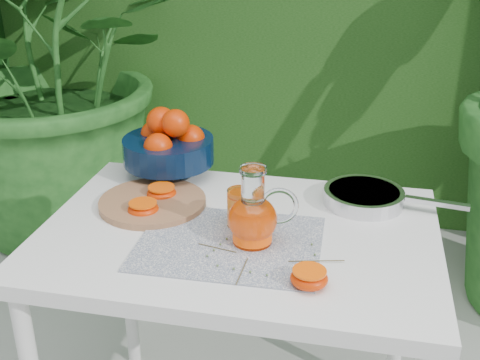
% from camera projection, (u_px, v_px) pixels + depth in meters
% --- Properties ---
extents(potted_plant_left, '(2.07, 2.07, 1.74)m').
position_uv_depth(potted_plant_left, '(56.00, 57.00, 2.77)').
color(potted_plant_left, '#1E521C').
rests_on(potted_plant_left, ground).
extents(white_table, '(1.00, 0.70, 0.75)m').
position_uv_depth(white_table, '(238.00, 258.00, 1.55)').
color(white_table, white).
rests_on(white_table, ground).
extents(placemat, '(0.45, 0.35, 0.00)m').
position_uv_depth(placemat, '(230.00, 243.00, 1.46)').
color(placemat, '#0C1C45').
rests_on(placemat, white_table).
extents(cutting_board, '(0.38, 0.38, 0.02)m').
position_uv_depth(cutting_board, '(153.00, 202.00, 1.64)').
color(cutting_board, '#9C6946').
rests_on(cutting_board, white_table).
extents(fruit_bowl, '(0.30, 0.30, 0.22)m').
position_uv_depth(fruit_bowl, '(169.00, 145.00, 1.80)').
color(fruit_bowl, black).
rests_on(fruit_bowl, white_table).
extents(juice_pitcher, '(0.18, 0.14, 0.20)m').
position_uv_depth(juice_pitcher, '(254.00, 217.00, 1.43)').
color(juice_pitcher, white).
rests_on(juice_pitcher, white_table).
extents(juice_tumbler, '(0.09, 0.09, 0.10)m').
position_uv_depth(juice_tumbler, '(240.00, 209.00, 1.52)').
color(juice_tumbler, white).
rests_on(juice_tumbler, white_table).
extents(saute_pan, '(0.40, 0.25, 0.04)m').
position_uv_depth(saute_pan, '(365.00, 196.00, 1.65)').
color(saute_pan, silver).
rests_on(saute_pan, white_table).
extents(orange_halves, '(0.57, 0.44, 0.04)m').
position_uv_depth(orange_halves, '(197.00, 223.00, 1.51)').
color(orange_halves, red).
rests_on(orange_halves, white_table).
extents(thyme_sprigs, '(0.35, 0.20, 0.01)m').
position_uv_depth(thyme_sprigs, '(260.00, 259.00, 1.38)').
color(thyme_sprigs, '#4E4124').
rests_on(thyme_sprigs, white_table).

